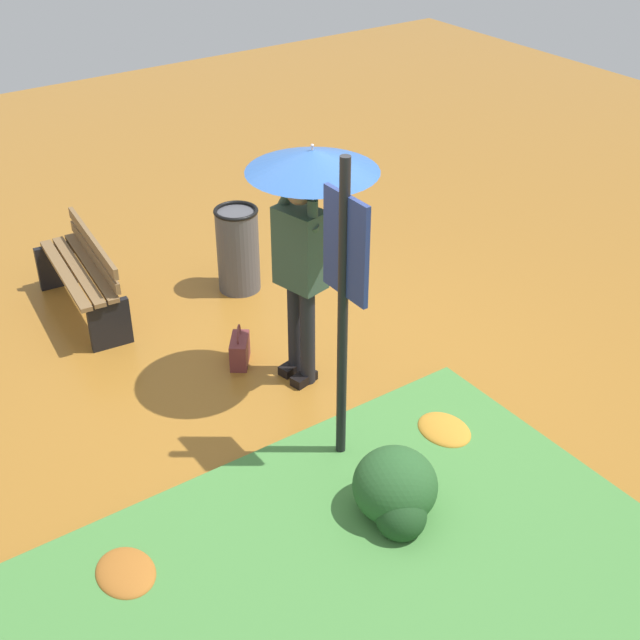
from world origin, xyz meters
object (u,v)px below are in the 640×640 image
Objects in this scene: info_sign_post at (345,282)px; handbag at (240,350)px; person_with_umbrella at (307,206)px; trash_bin at (238,249)px; park_bench at (83,275)px.

info_sign_post is 6.22× the size of handbag.
person_with_umbrella reaches higher than trash_bin.
handbag is 1.68m from park_bench.
person_with_umbrella is at bearing 28.04° from park_bench.
person_with_umbrella is 2.45× the size of trash_bin.
trash_bin is at bearing 169.47° from person_with_umbrella.
person_with_umbrella reaches higher than handbag.
person_with_umbrella is 2.00m from trash_bin.
person_with_umbrella is 1.46× the size of park_bench.
person_with_umbrella is at bearing 160.50° from info_sign_post.
info_sign_post reaches higher than park_bench.
info_sign_post is at bearing -13.82° from trash_bin.
info_sign_post is 2.76× the size of trash_bin.
info_sign_post reaches higher than person_with_umbrella.
park_bench is at bearing -151.96° from person_with_umbrella.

